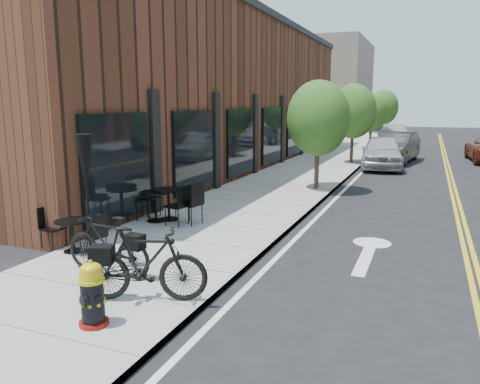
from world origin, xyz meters
The scene contains 18 objects.
ground centered at (0.00, 0.00, 0.00)m, with size 120.00×120.00×0.00m, color black.
sidewalk_near centered at (-2.00, 10.00, 0.06)m, with size 4.00×70.00×0.12m, color #9E9B93.
building_near centered at (-6.50, 14.00, 3.50)m, with size 5.00×28.00×7.00m, color #3F2214.
bg_building_left centered at (-8.00, 48.00, 5.00)m, with size 8.00×14.00×10.00m, color #726656.
tree_near_a centered at (-0.60, 9.00, 2.60)m, with size 2.20×2.20×3.81m.
tree_near_b centered at (-0.60, 17.00, 2.71)m, with size 2.30×2.30×3.98m.
tree_near_c centered at (-0.60, 25.00, 2.53)m, with size 2.10×2.10×3.67m.
tree_near_d centered at (-0.60, 33.00, 2.79)m, with size 2.40×2.40×4.11m.
fire_hydrant centered at (-1.08, -2.54, 0.56)m, with size 0.52×0.52×0.93m.
bicycle_left centered at (-2.12, -0.85, 0.67)m, with size 0.51×1.82×1.09m, color black.
bicycle_right centered at (-0.88, -1.57, 0.71)m, with size 0.55×1.96×1.18m, color black.
bistro_set_a centered at (-3.60, -0.06, 0.56)m, with size 1.64×0.78×0.87m.
bistro_set_b centered at (-3.37, 2.74, 0.63)m, with size 1.92×0.94×1.01m.
bistro_set_c centered at (-3.14, 3.01, 0.66)m, with size 2.02×1.01×1.06m.
patio_umbrella centered at (-2.57, -0.75, 1.90)m, with size 0.40×0.40×2.48m.
parked_car_a centered at (0.97, 16.18, 0.80)m, with size 1.89×4.69×1.60m, color #ABAFB3.
parked_car_b centered at (1.43, 18.91, 0.81)m, with size 1.72×4.94×1.63m, color black.
parked_car_c centered at (0.80, 26.54, 0.82)m, with size 2.29×5.63×1.63m, color #BBBABF.
Camera 1 is at (3.04, -7.35, 3.14)m, focal length 35.00 mm.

